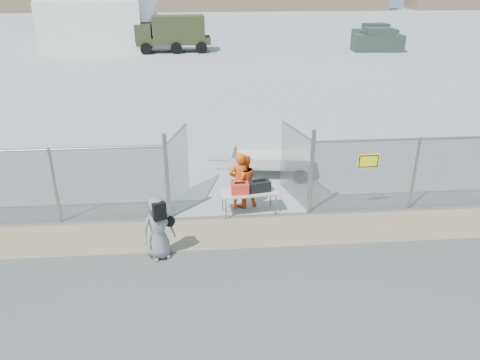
{
  "coord_description": "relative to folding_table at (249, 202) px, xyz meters",
  "views": [
    {
      "loc": [
        -0.99,
        -9.79,
        6.39
      ],
      "look_at": [
        0.0,
        2.0,
        1.1
      ],
      "focal_mm": 35.0,
      "sensor_mm": 36.0,
      "label": 1
    }
  ],
  "objects": [
    {
      "name": "folding_table",
      "position": [
        0.0,
        0.0,
        0.0
      ],
      "size": [
        1.69,
        0.86,
        0.69
      ],
      "primitive_type": null,
      "rotation": [
        0.0,
        0.0,
        0.12
      ],
      "color": "beige",
      "rests_on": "ground"
    },
    {
      "name": "orange_bag",
      "position": [
        -0.26,
        -0.12,
        0.5
      ],
      "size": [
        0.49,
        0.34,
        0.3
      ],
      "primitive_type": "cube",
      "rotation": [
        0.0,
        0.0,
        0.02
      ],
      "color": "red",
      "rests_on": "folding_table"
    },
    {
      "name": "security_worker_left",
      "position": [
        -0.25,
        0.33,
        0.52
      ],
      "size": [
        0.72,
        0.57,
        1.73
      ],
      "primitive_type": "imported",
      "rotation": [
        0.0,
        0.0,
        3.42
      ],
      "color": "#EA5613",
      "rests_on": "ground"
    },
    {
      "name": "visitor",
      "position": [
        -2.39,
        -2.08,
        0.46
      ],
      "size": [
        0.93,
        0.79,
        1.61
      ],
      "primitive_type": "imported",
      "rotation": [
        0.0,
        0.0,
        0.43
      ],
      "color": "gray",
      "rests_on": "ground"
    },
    {
      "name": "chain_link_fence",
      "position": [
        -0.27,
        -0.12,
        0.76
      ],
      "size": [
        40.0,
        0.2,
        2.2
      ],
      "primitive_type": null,
      "color": "gray",
      "rests_on": "ground"
    },
    {
      "name": "military_truck",
      "position": [
        -3.47,
        29.92,
        1.15
      ],
      "size": [
        6.35,
        2.58,
        2.98
      ],
      "primitive_type": null,
      "rotation": [
        0.0,
        0.0,
        0.04
      ],
      "color": "#34381E",
      "rests_on": "ground"
    },
    {
      "name": "black_duffel",
      "position": [
        0.28,
        0.01,
        0.49
      ],
      "size": [
        0.67,
        0.47,
        0.3
      ],
      "primitive_type": "cube",
      "rotation": [
        0.0,
        0.0,
        0.19
      ],
      "color": "black",
      "rests_on": "folding_table"
    },
    {
      "name": "parked_vehicle_near",
      "position": [
        14.11,
        28.78,
        0.62
      ],
      "size": [
        4.37,
        2.19,
        1.93
      ],
      "primitive_type": null,
      "rotation": [
        0.0,
        0.0,
        -0.06
      ],
      "color": "#313D32",
      "rests_on": "ground"
    },
    {
      "name": "tarmac_inside",
      "position": [
        -0.27,
        39.88,
        -0.34
      ],
      "size": [
        160.0,
        80.0,
        0.01
      ],
      "primitive_type": "cube",
      "color": "#A3A3A3",
      "rests_on": "ground"
    },
    {
      "name": "ground",
      "position": [
        -0.27,
        -2.12,
        -0.34
      ],
      "size": [
        160.0,
        160.0,
        0.0
      ],
      "primitive_type": "plane",
      "color": "#3D3D3D"
    },
    {
      "name": "parked_vehicle_mid",
      "position": [
        15.48,
        33.3,
        0.57
      ],
      "size": [
        4.2,
        2.24,
        1.82
      ],
      "primitive_type": null,
      "rotation": [
        0.0,
        0.0,
        0.11
      ],
      "color": "#313D32",
      "rests_on": "ground"
    },
    {
      "name": "security_worker_right",
      "position": [
        -0.1,
        0.43,
        0.46
      ],
      "size": [
        0.91,
        0.79,
        1.61
      ],
      "primitive_type": "imported",
      "rotation": [
        0.0,
        0.0,
        3.4
      ],
      "color": "#EA5613",
      "rests_on": "ground"
    },
    {
      "name": "utility_trailer",
      "position": [
        1.05,
        2.81,
        0.08
      ],
      "size": [
        3.78,
        2.36,
        0.86
      ],
      "primitive_type": null,
      "rotation": [
        0.0,
        0.0,
        -0.16
      ],
      "color": "beige",
      "rests_on": "ground"
    },
    {
      "name": "dirt_strip",
      "position": [
        -0.27,
        -1.12,
        -0.34
      ],
      "size": [
        44.0,
        1.6,
        0.01
      ],
      "primitive_type": "cube",
      "color": "#96805F",
      "rests_on": "ground"
    }
  ]
}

